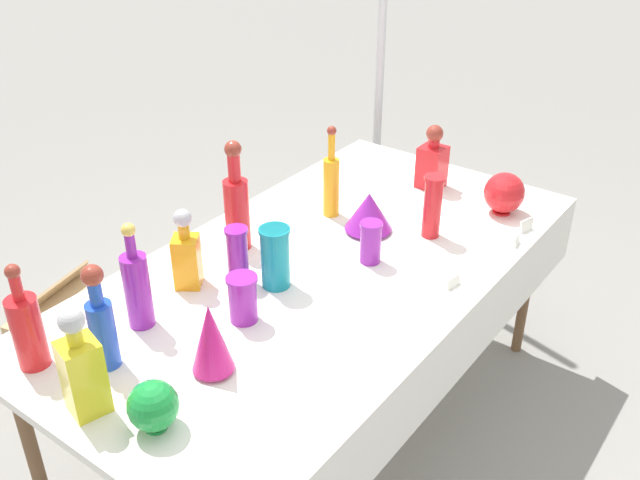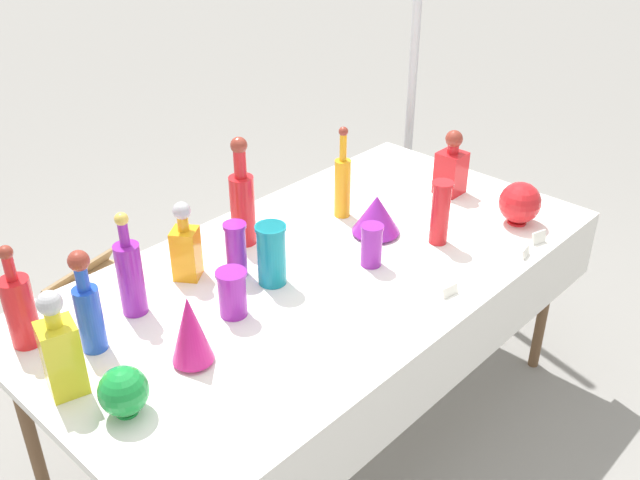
% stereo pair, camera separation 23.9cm
% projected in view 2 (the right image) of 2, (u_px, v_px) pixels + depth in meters
% --- Properties ---
extents(ground_plane, '(40.00, 40.00, 0.00)m').
position_uv_depth(ground_plane, '(320.00, 427.00, 2.82)').
color(ground_plane, gray).
extents(display_table, '(2.05, 1.06, 0.76)m').
position_uv_depth(display_table, '(327.00, 281.00, 2.45)').
color(display_table, white).
rests_on(display_table, ground).
extents(tall_bottle_0, '(0.07, 0.07, 0.33)m').
position_uv_depth(tall_bottle_0, '(88.00, 308.00, 1.98)').
color(tall_bottle_0, blue).
rests_on(tall_bottle_0, display_table).
extents(tall_bottle_1, '(0.09, 0.09, 0.33)m').
position_uv_depth(tall_bottle_1, '(20.00, 308.00, 2.02)').
color(tall_bottle_1, red).
rests_on(tall_bottle_1, display_table).
extents(tall_bottle_2, '(0.09, 0.09, 0.41)m').
position_uv_depth(tall_bottle_2, '(242.00, 201.00, 2.50)').
color(tall_bottle_2, red).
rests_on(tall_bottle_2, display_table).
extents(tall_bottle_3, '(0.08, 0.08, 0.35)m').
position_uv_depth(tall_bottle_3, '(130.00, 275.00, 2.14)').
color(tall_bottle_3, purple).
rests_on(tall_bottle_3, display_table).
extents(tall_bottle_4, '(0.06, 0.06, 0.36)m').
position_uv_depth(tall_bottle_4, '(343.00, 183.00, 2.69)').
color(tall_bottle_4, orange).
rests_on(tall_bottle_4, display_table).
extents(square_decanter_0, '(0.12, 0.12, 0.31)m').
position_uv_depth(square_decanter_0, '(60.00, 350.00, 1.84)').
color(square_decanter_0, yellow).
rests_on(square_decanter_0, display_table).
extents(square_decanter_1, '(0.11, 0.11, 0.28)m').
position_uv_depth(square_decanter_1, '(186.00, 246.00, 2.33)').
color(square_decanter_1, orange).
rests_on(square_decanter_1, display_table).
extents(square_decanter_2, '(0.10, 0.10, 0.27)m').
position_uv_depth(square_decanter_2, '(451.00, 167.00, 2.88)').
color(square_decanter_2, red).
rests_on(square_decanter_2, display_table).
extents(slender_vase_0, '(0.08, 0.08, 0.15)m').
position_uv_depth(slender_vase_0, '(372.00, 244.00, 2.41)').
color(slender_vase_0, purple).
rests_on(slender_vase_0, display_table).
extents(slender_vase_1, '(0.08, 0.08, 0.19)m').
position_uv_depth(slender_vase_1, '(236.00, 248.00, 2.34)').
color(slender_vase_1, purple).
rests_on(slender_vase_1, display_table).
extents(slender_vase_2, '(0.10, 0.10, 0.15)m').
position_uv_depth(slender_vase_2, '(232.00, 291.00, 2.16)').
color(slender_vase_2, purple).
rests_on(slender_vase_2, display_table).
extents(slender_vase_3, '(0.10, 0.10, 0.21)m').
position_uv_depth(slender_vase_3, '(271.00, 253.00, 2.30)').
color(slender_vase_3, teal).
rests_on(slender_vase_3, display_table).
extents(slender_vase_4, '(0.08, 0.08, 0.24)m').
position_uv_depth(slender_vase_4, '(440.00, 211.00, 2.52)').
color(slender_vase_4, red).
rests_on(slender_vase_4, display_table).
extents(fluted_vase_0, '(0.12, 0.12, 0.22)m').
position_uv_depth(fluted_vase_0, '(190.00, 330.00, 1.94)').
color(fluted_vase_0, '#C61972').
rests_on(fluted_vase_0, display_table).
extents(fluted_vase_1, '(0.18, 0.18, 0.16)m').
position_uv_depth(fluted_vase_1, '(377.00, 214.00, 2.59)').
color(fluted_vase_1, purple).
rests_on(fluted_vase_1, display_table).
extents(round_bowl_0, '(0.13, 0.13, 0.14)m').
position_uv_depth(round_bowl_0, '(123.00, 391.00, 1.79)').
color(round_bowl_0, '#198C38').
rests_on(round_bowl_0, display_table).
extents(round_bowl_1, '(0.16, 0.16, 0.17)m').
position_uv_depth(round_bowl_1, '(520.00, 203.00, 2.66)').
color(round_bowl_1, red).
rests_on(round_bowl_1, display_table).
extents(price_tag_left, '(0.06, 0.02, 0.03)m').
position_uv_depth(price_tag_left, '(526.00, 252.00, 2.48)').
color(price_tag_left, white).
rests_on(price_tag_left, display_table).
extents(price_tag_center, '(0.06, 0.02, 0.03)m').
position_uv_depth(price_tag_center, '(450.00, 291.00, 2.28)').
color(price_tag_center, white).
rests_on(price_tag_center, display_table).
extents(price_tag_right, '(0.06, 0.03, 0.05)m').
position_uv_depth(price_tag_right, '(539.00, 237.00, 2.56)').
color(price_tag_right, white).
rests_on(price_tag_right, display_table).
extents(cardboard_box_behind_left, '(0.53, 0.39, 0.34)m').
position_uv_depth(cardboard_box_behind_left, '(93.00, 312.00, 3.27)').
color(cardboard_box_behind_left, tan).
rests_on(cardboard_box_behind_left, ground).
extents(canopy_pole, '(0.18, 0.18, 2.43)m').
position_uv_depth(canopy_pole, '(412.00, 86.00, 3.52)').
color(canopy_pole, silver).
rests_on(canopy_pole, ground).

